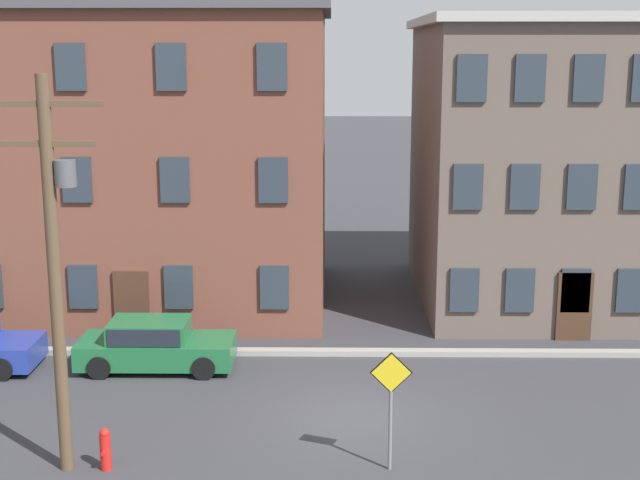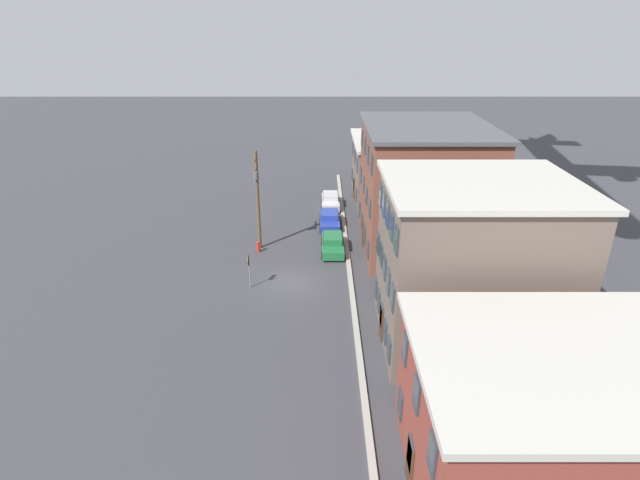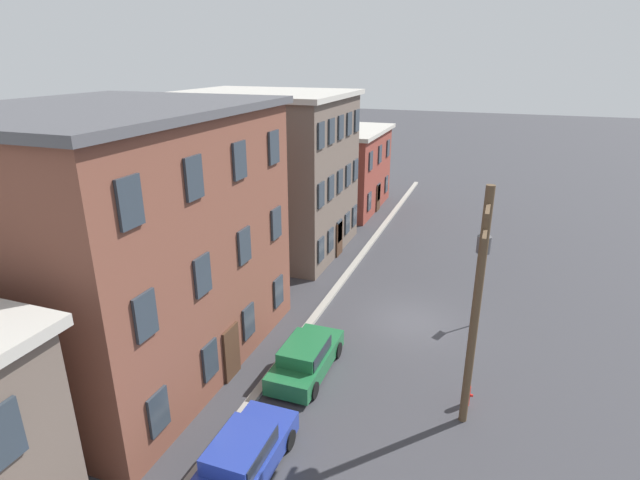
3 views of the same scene
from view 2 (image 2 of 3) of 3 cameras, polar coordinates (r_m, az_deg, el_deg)
name	(u,v)px [view 2 (image 2 of 3)]	position (r m, az deg, el deg)	size (l,w,h in m)	color
ground_plane	(290,283)	(37.41, -3.40, -4.91)	(200.00, 200.00, 0.00)	#38383D
kerb_strip	(351,282)	(37.38, 3.52, -4.80)	(56.00, 0.36, 0.16)	#9E998E
apartment_corner	(397,169)	(55.01, 8.77, 8.04)	(11.40, 9.54, 6.51)	#66564C
apartment_midblock	(423,188)	(42.44, 11.70, 5.86)	(12.48, 10.05, 10.43)	brown
apartment_far	(472,265)	(30.09, 16.99, -2.72)	(9.12, 10.50, 10.04)	#66564C
apartment_annex	(557,422)	(23.13, 25.48, -18.27)	(9.32, 11.84, 6.57)	brown
car_silver	(330,200)	(52.30, 1.20, 4.59)	(4.40, 1.92, 1.43)	#B7B7BC
car_blue	(330,219)	(47.19, 1.12, 2.41)	(4.40, 1.92, 1.43)	#233899
car_green	(333,243)	(42.06, 1.46, -0.35)	(4.40, 1.92, 1.43)	#1E6638
caution_sign	(249,266)	(36.24, -8.13, -2.93)	(0.92, 0.08, 2.69)	slate
utility_pole	(257,195)	(41.52, -7.16, 5.13)	(2.40, 0.44, 8.50)	brown
fire_hydrant	(258,247)	(42.33, -7.05, -0.76)	(0.24, 0.34, 0.96)	red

